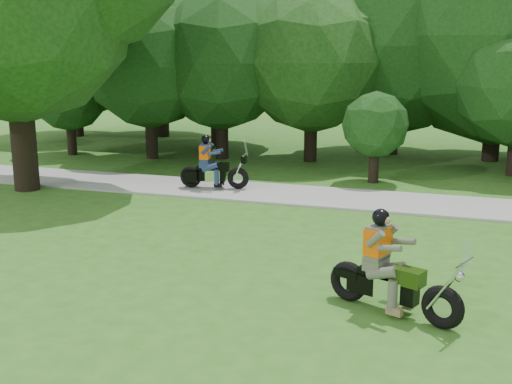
# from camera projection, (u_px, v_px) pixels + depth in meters

# --- Properties ---
(ground) EXTENTS (100.00, 100.00, 0.00)m
(ground) POSITION_uv_depth(u_px,v_px,m) (382.00, 345.00, 8.59)
(ground) COLOR #32641C
(ground) RESTS_ON ground
(walkway) EXTENTS (60.00, 2.20, 0.06)m
(walkway) POSITION_uv_depth(u_px,v_px,m) (421.00, 204.00, 16.01)
(walkway) COLOR #969691
(walkway) RESTS_ON ground
(tree_line) EXTENTS (40.14, 11.86, 7.84)m
(tree_line) POSITION_uv_depth(u_px,v_px,m) (495.00, 50.00, 21.05)
(tree_line) COLOR black
(tree_line) RESTS_ON ground
(chopper_motorcycle) EXTENTS (2.13, 1.19, 1.58)m
(chopper_motorcycle) POSITION_uv_depth(u_px,v_px,m) (388.00, 275.00, 9.52)
(chopper_motorcycle) COLOR black
(chopper_motorcycle) RESTS_ON ground
(touring_motorcycle) EXTENTS (1.92, 0.78, 1.47)m
(touring_motorcycle) POSITION_uv_depth(u_px,v_px,m) (210.00, 169.00, 17.52)
(touring_motorcycle) COLOR black
(touring_motorcycle) RESTS_ON walkway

